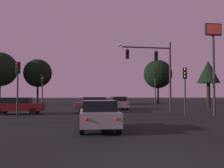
% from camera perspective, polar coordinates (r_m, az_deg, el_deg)
% --- Properties ---
extents(ground_plane, '(168.00, 168.00, 0.00)m').
position_cam_1_polar(ground_plane, '(31.58, -3.30, -5.57)').
color(ground_plane, black).
rests_on(ground_plane, ground).
extents(traffic_signal_mast_arm, '(5.63, 0.60, 7.10)m').
position_cam_1_polar(traffic_signal_mast_arm, '(25.78, 9.91, 4.41)').
color(traffic_signal_mast_arm, '#232326').
rests_on(traffic_signal_mast_arm, ground).
extents(traffic_light_corner_left, '(0.35, 0.38, 4.28)m').
position_cam_1_polar(traffic_light_corner_left, '(20.47, -20.61, 1.24)').
color(traffic_light_corner_left, '#232326').
rests_on(traffic_light_corner_left, ground).
extents(traffic_light_corner_right, '(0.37, 0.39, 4.65)m').
position_cam_1_polar(traffic_light_corner_right, '(29.13, 9.76, 0.62)').
color(traffic_light_corner_right, '#232326').
rests_on(traffic_light_corner_right, ground).
extents(traffic_light_median, '(0.34, 0.38, 3.97)m').
position_cam_1_polar(traffic_light_median, '(21.29, 16.20, 0.50)').
color(traffic_light_median, '#232326').
rests_on(traffic_light_median, ground).
extents(traffic_light_far_side, '(0.36, 0.38, 3.89)m').
position_cam_1_polar(traffic_light_far_side, '(27.02, -15.49, -0.19)').
color(traffic_light_far_side, '#232326').
rests_on(traffic_light_far_side, ground).
extents(car_nearside_lane, '(1.88, 4.10, 1.52)m').
position_cam_1_polar(car_nearside_lane, '(12.88, -3.03, -6.93)').
color(car_nearside_lane, gray).
rests_on(car_nearside_lane, ground).
extents(car_crossing_left, '(4.54, 1.85, 1.52)m').
position_cam_1_polar(car_crossing_left, '(24.25, -20.52, -4.58)').
color(car_crossing_left, '#4C0F0F').
rests_on(car_crossing_left, ground).
extents(car_crossing_right, '(4.14, 1.91, 1.52)m').
position_cam_1_polar(car_crossing_right, '(24.66, -3.82, -4.67)').
color(car_crossing_right, '#473828').
rests_on(car_crossing_right, ground).
extents(car_far_lane, '(1.86, 4.68, 1.52)m').
position_cam_1_polar(car_far_lane, '(29.64, 1.43, -4.26)').
color(car_far_lane, gray).
rests_on(car_far_lane, ground).
extents(store_sign_illuminated, '(1.41, 0.32, 7.76)m').
position_cam_1_polar(store_sign_illuminated, '(22.94, 22.00, 7.40)').
color(store_sign_illuminated, '#232326').
rests_on(store_sign_illuminated, ground).
extents(tree_behind_sign, '(5.24, 5.24, 8.24)m').
position_cam_1_polar(tree_behind_sign, '(42.48, -24.03, 3.06)').
color(tree_behind_sign, black).
rests_on(tree_behind_sign, ground).
extents(tree_left_far, '(4.63, 4.63, 7.57)m').
position_cam_1_polar(tree_left_far, '(43.40, -16.47, 2.36)').
color(tree_left_far, black).
rests_on(tree_left_far, ground).
extents(tree_center_horizon, '(3.05, 3.05, 6.37)m').
position_cam_1_polar(tree_center_horizon, '(36.68, 20.97, 2.48)').
color(tree_center_horizon, black).
rests_on(tree_center_horizon, ground).
extents(tree_right_cluster, '(5.19, 5.19, 8.02)m').
position_cam_1_polar(tree_right_cluster, '(46.58, 10.35, 2.20)').
color(tree_right_cluster, black).
rests_on(tree_right_cluster, ground).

